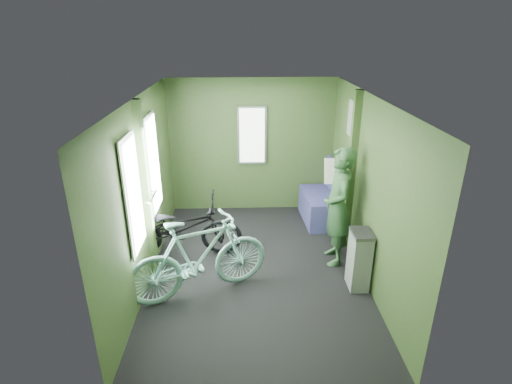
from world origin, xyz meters
TOP-DOWN VIEW (x-y plane):
  - room at (-0.04, 0.04)m, footprint 4.00×4.02m
  - bicycle_black at (-1.05, 0.41)m, footprint 1.73×0.75m
  - bicycle_mint at (-0.70, -0.51)m, footprint 1.82×1.16m
  - passenger at (1.10, 0.21)m, footprint 0.40×0.66m
  - waste_box at (1.26, -0.42)m, footprint 0.23×0.32m
  - bench_seat at (1.15, 1.45)m, footprint 0.59×0.99m

SIDE VIEW (x-z plane):
  - bicycle_black at x=-1.05m, z-range -0.49..0.49m
  - bicycle_mint at x=-0.70m, z-range -0.53..0.53m
  - bench_seat at x=1.15m, z-range -0.21..0.80m
  - waste_box at x=1.26m, z-range 0.00..0.78m
  - passenger at x=1.10m, z-range 0.00..1.65m
  - room at x=-0.04m, z-range 0.28..2.59m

